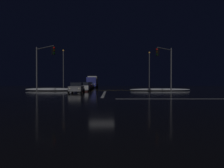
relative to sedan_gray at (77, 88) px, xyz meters
The scene contains 15 objects.
ground 11.97m from the sedan_gray, 69.55° to the right, with size 120.00×120.00×0.10m, color black.
stop_line_north 4.68m from the sedan_gray, 25.30° to the right, with size 0.35×15.86×0.01m.
centre_line_ns 10.52m from the sedan_gray, 66.57° to the left, with size 22.00×0.15×0.01m.
crosswalk_bar_east 17.54m from the sedan_gray, 39.67° to the right, with size 15.86×0.40×0.01m.
snow_bank_left_curb 9.06m from the sedan_gray, 130.23° to the left, with size 8.97×1.50×0.55m.
snow_bank_right_curb 15.87m from the sedan_gray, 26.58° to the left, with size 11.14×1.50×0.45m.
sedan_gray is the anchor object (origin of this frame).
sedan_silver 6.04m from the sedan_gray, 85.52° to the left, with size 2.02×4.33×1.57m.
sedan_red 11.93m from the sedan_gray, 88.56° to the left, with size 2.02×4.33×1.57m.
sedan_white 18.67m from the sedan_gray, 89.70° to the left, with size 2.02×4.33×1.57m.
box_truck 25.58m from the sedan_gray, 89.19° to the left, with size 2.68×8.28×3.08m.
traffic_signal_nw 6.29m from the sedan_gray, 144.70° to the right, with size 3.52×3.52×6.61m.
traffic_signal_ne 13.51m from the sedan_gray, 11.63° to the right, with size 2.83×2.83×6.52m.
streetlamp_right_far 24.77m from the sedan_gray, 53.57° to the left, with size 0.44×0.44×8.85m.
streetlamp_left_far 21.07m from the sedan_gray, 107.37° to the left, with size 0.44×0.44×9.33m.
Camera 1 is at (0.81, -21.67, 1.76)m, focal length 35.10 mm.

